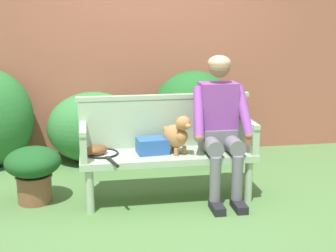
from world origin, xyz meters
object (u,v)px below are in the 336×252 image
object	(u,v)px
person_seated	(220,122)
potted_plant	(33,169)
dog_on_bench	(177,134)
garden_bench	(168,159)
sports_bag	(153,146)
baseball_glove	(96,150)
tennis_racket	(104,154)

from	to	relation	value
person_seated	potted_plant	world-z (taller)	person_seated
person_seated	potted_plant	size ratio (longest dim) A/B	2.55
person_seated	dog_on_bench	world-z (taller)	person_seated
garden_bench	sports_bag	size ratio (longest dim) A/B	5.67
baseball_glove	sports_bag	distance (m)	0.51
dog_on_bench	tennis_racket	world-z (taller)	dog_on_bench
dog_on_bench	tennis_racket	bearing A→B (deg)	174.54
dog_on_bench	baseball_glove	xyz separation A→B (m)	(-0.72, 0.08, -0.14)
garden_bench	baseball_glove	world-z (taller)	baseball_glove
dog_on_bench	potted_plant	bearing A→B (deg)	171.58
sports_bag	potted_plant	size ratio (longest dim) A/B	0.54
garden_bench	person_seated	bearing A→B (deg)	-1.19
dog_on_bench	garden_bench	bearing A→B (deg)	149.41
sports_bag	dog_on_bench	bearing A→B (deg)	-14.92
garden_bench	person_seated	xyz separation A→B (m)	(0.48, -0.01, 0.34)
tennis_racket	sports_bag	size ratio (longest dim) A/B	2.08
dog_on_bench	potted_plant	size ratio (longest dim) A/B	0.70
garden_bench	person_seated	size ratio (longest dim) A/B	1.20
garden_bench	dog_on_bench	world-z (taller)	dog_on_bench
garden_bench	potted_plant	distance (m)	1.23
person_seated	dog_on_bench	bearing A→B (deg)	-175.20
garden_bench	person_seated	distance (m)	0.58
person_seated	sports_bag	bearing A→B (deg)	177.86
sports_bag	potted_plant	xyz separation A→B (m)	(-1.07, 0.13, -0.21)
garden_bench	person_seated	world-z (taller)	person_seated
person_seated	potted_plant	distance (m)	1.75
potted_plant	person_seated	bearing A→B (deg)	-5.29
garden_bench	baseball_glove	xyz separation A→B (m)	(-0.65, 0.04, 0.11)
tennis_racket	potted_plant	xyz separation A→B (m)	(-0.63, 0.13, -0.15)
dog_on_bench	baseball_glove	world-z (taller)	dog_on_bench
garden_bench	tennis_racket	distance (m)	0.59
dog_on_bench	potted_plant	distance (m)	1.34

